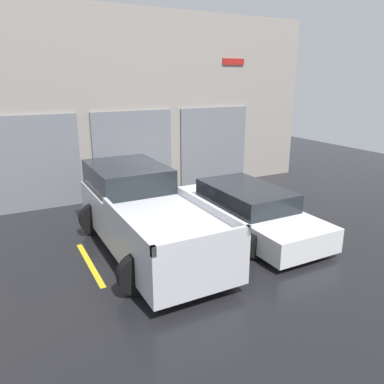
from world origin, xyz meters
name	(u,v)px	position (x,y,z in m)	size (l,w,h in m)	color
ground_plane	(178,222)	(0.00, 0.00, 0.00)	(28.00, 28.00, 0.00)	black
shophouse_building	(134,107)	(-0.01, 3.29, 2.93)	(13.37, 0.68, 5.98)	#9E9389
pickup_truck	(144,213)	(-1.38, -1.06, 0.84)	(2.48, 5.14, 1.77)	silver
sedan_white	(247,209)	(1.38, -1.29, 0.55)	(2.15, 4.69, 1.16)	white
parking_stripe_far_left	(90,264)	(-2.77, -1.32, 0.00)	(0.12, 2.20, 0.01)	gold
parking_stripe_left	(201,239)	(0.00, -1.32, 0.00)	(0.12, 2.20, 0.01)	gold
parking_stripe_centre	(287,220)	(2.77, -1.32, 0.00)	(0.12, 2.20, 0.01)	gold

